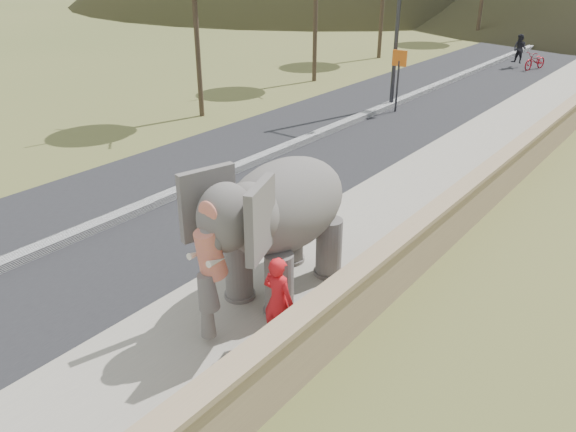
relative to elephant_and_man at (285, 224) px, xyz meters
The scene contains 8 objects.
ground 1.53m from the elephant_and_man, 91.94° to the left, with size 160.00×160.00×0.00m, color olive.
road 11.75m from the elephant_and_man, 115.48° to the left, with size 7.00×120.00×0.03m, color black.
median 11.74m from the elephant_and_man, 115.48° to the left, with size 0.35×120.00×0.22m, color black.
walkway 10.62m from the elephant_and_man, 90.10° to the left, with size 3.00×120.00×0.15m, color #9E9687.
parapet 10.69m from the elephant_and_man, 81.19° to the left, with size 0.30×120.00×1.10m, color tan.
signboard 13.70m from the elephant_and_man, 109.26° to the left, with size 0.60×0.08×2.40m.
elephant_and_man is the anchor object (origin of this frame).
motorcyclist 25.51m from the elephant_and_man, 96.92° to the left, with size 1.90×1.92×1.77m.
Camera 1 is at (5.52, -7.59, 5.84)m, focal length 35.00 mm.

